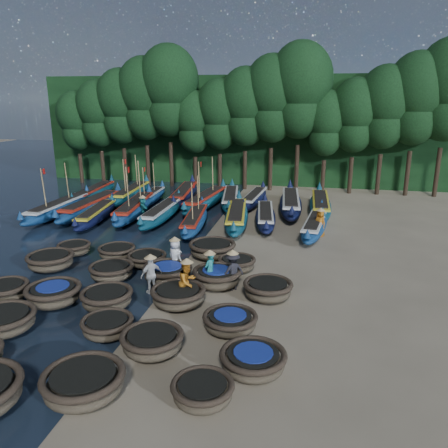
% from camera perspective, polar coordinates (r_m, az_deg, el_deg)
% --- Properties ---
extents(ground, '(120.00, 120.00, 0.00)m').
position_cam_1_polar(ground, '(21.13, -5.94, -6.07)').
color(ground, gray).
rests_on(ground, ground).
extents(foliage_wall, '(40.00, 3.00, 10.00)m').
position_cam_1_polar(foliage_wall, '(42.67, 3.39, 12.11)').
color(foliage_wall, black).
rests_on(foliage_wall, ground).
extents(coracle_3, '(2.73, 2.73, 0.80)m').
position_cam_1_polar(coracle_3, '(13.26, -17.85, -19.14)').
color(coracle_3, brown).
rests_on(coracle_3, ground).
extents(coracle_4, '(1.97, 1.97, 0.65)m').
position_cam_1_polar(coracle_4, '(12.56, -2.82, -20.96)').
color(coracle_4, brown).
rests_on(coracle_4, ground).
extents(coracle_6, '(2.26, 2.26, 0.76)m').
position_cam_1_polar(coracle_6, '(17.46, -26.87, -11.24)').
color(coracle_6, brown).
rests_on(coracle_6, ground).
extents(coracle_7, '(2.03, 2.03, 0.66)m').
position_cam_1_polar(coracle_7, '(15.98, -14.98, -12.72)').
color(coracle_7, brown).
rests_on(coracle_7, ground).
extents(coracle_8, '(2.06, 2.06, 0.74)m').
position_cam_1_polar(coracle_8, '(14.70, -9.36, -14.90)').
color(coracle_8, brown).
rests_on(coracle_8, ground).
extents(coracle_9, '(2.40, 2.40, 0.71)m').
position_cam_1_polar(coracle_9, '(13.66, 3.82, -17.37)').
color(coracle_9, brown).
rests_on(coracle_9, ground).
extents(coracle_10, '(1.91, 1.91, 0.76)m').
position_cam_1_polar(coracle_10, '(19.94, -26.70, -7.83)').
color(coracle_10, brown).
rests_on(coracle_10, ground).
extents(coracle_11, '(2.64, 2.64, 0.83)m').
position_cam_1_polar(coracle_11, '(18.77, -21.37, -8.50)').
color(coracle_11, brown).
rests_on(coracle_11, ground).
extents(coracle_12, '(2.05, 2.05, 0.77)m').
position_cam_1_polar(coracle_12, '(17.86, -15.06, -9.34)').
color(coracle_12, brown).
rests_on(coracle_12, ground).
extents(coracle_13, '(2.68, 2.68, 0.77)m').
position_cam_1_polar(coracle_13, '(17.55, -6.00, -9.28)').
color(coracle_13, brown).
rests_on(coracle_13, ground).
extents(coracle_14, '(2.30, 2.30, 0.65)m').
position_cam_1_polar(coracle_14, '(15.75, 0.81, -12.59)').
color(coracle_14, brown).
rests_on(coracle_14, ground).
extents(coracle_15, '(2.25, 2.25, 0.81)m').
position_cam_1_polar(coracle_15, '(22.55, -21.72, -4.47)').
color(coracle_15, brown).
rests_on(coracle_15, ground).
extents(coracle_16, '(2.34, 2.34, 0.73)m').
position_cam_1_polar(coracle_16, '(20.52, -14.47, -5.96)').
color(coracle_16, brown).
rests_on(coracle_16, ground).
extents(coracle_17, '(2.34, 2.34, 0.78)m').
position_cam_1_polar(coracle_17, '(19.77, -7.38, -6.30)').
color(coracle_17, brown).
rests_on(coracle_17, ground).
extents(coracle_18, '(2.60, 2.60, 0.83)m').
position_cam_1_polar(coracle_18, '(19.08, -0.95, -6.92)').
color(coracle_18, brown).
rests_on(coracle_18, ground).
extents(coracle_19, '(2.14, 2.14, 0.77)m').
position_cam_1_polar(coracle_19, '(18.10, 5.75, -8.47)').
color(coracle_19, brown).
rests_on(coracle_19, ground).
extents(coracle_20, '(1.74, 1.74, 0.66)m').
position_cam_1_polar(coracle_20, '(24.21, -18.98, -3.02)').
color(coracle_20, brown).
rests_on(coracle_20, ground).
extents(coracle_21, '(1.94, 1.94, 0.67)m').
position_cam_1_polar(coracle_21, '(23.06, -13.82, -3.52)').
color(coracle_21, brown).
rests_on(coracle_21, ground).
extents(coracle_22, '(2.12, 2.12, 0.66)m').
position_cam_1_polar(coracle_22, '(21.75, -10.01, -4.51)').
color(coracle_22, brown).
rests_on(coracle_22, ground).
extents(coracle_23, '(2.80, 2.80, 0.82)m').
position_cam_1_polar(coracle_23, '(22.56, -1.54, -3.25)').
color(coracle_23, brown).
rests_on(coracle_23, ground).
extents(coracle_24, '(2.15, 2.15, 0.68)m').
position_cam_1_polar(coracle_24, '(20.83, 1.68, -5.17)').
color(coracle_24, brown).
rests_on(coracle_24, ground).
extents(long_boat_0, '(1.58, 8.45, 3.59)m').
position_cam_1_polar(long_boat_0, '(32.50, -20.82, 1.92)').
color(long_boat_0, navy).
rests_on(long_boat_0, ground).
extents(long_boat_1, '(1.83, 8.90, 1.57)m').
position_cam_1_polar(long_boat_1, '(32.32, -16.97, 2.25)').
color(long_boat_1, navy).
rests_on(long_boat_1, ground).
extents(long_boat_2, '(2.25, 7.40, 1.31)m').
position_cam_1_polar(long_boat_2, '(30.31, -16.35, 1.22)').
color(long_boat_2, '#0F1538').
rests_on(long_boat_2, ground).
extents(long_boat_3, '(2.50, 8.72, 3.73)m').
position_cam_1_polar(long_boat_3, '(30.99, -11.64, 2.04)').
color(long_boat_3, navy).
rests_on(long_boat_3, ground).
extents(long_boat_4, '(1.43, 8.02, 1.41)m').
position_cam_1_polar(long_boat_4, '(29.70, -8.08, 1.50)').
color(long_boat_4, '#0E3E52').
rests_on(long_boat_4, ground).
extents(long_boat_5, '(2.13, 7.47, 3.19)m').
position_cam_1_polar(long_boat_5, '(27.69, -3.86, 0.48)').
color(long_boat_5, navy).
rests_on(long_boat_5, ground).
extents(long_boat_6, '(2.55, 8.49, 1.51)m').
position_cam_1_polar(long_boat_6, '(28.35, 1.65, 1.03)').
color(long_boat_6, '#0E3E52').
rests_on(long_boat_6, ground).
extents(long_boat_7, '(2.17, 7.45, 1.32)m').
position_cam_1_polar(long_boat_7, '(28.72, 5.42, 1.01)').
color(long_boat_7, '#0F1538').
rests_on(long_boat_7, ground).
extents(long_boat_8, '(2.18, 7.53, 1.33)m').
position_cam_1_polar(long_boat_8, '(27.23, 11.80, -0.09)').
color(long_boat_8, navy).
rests_on(long_boat_8, ground).
extents(long_boat_9, '(1.99, 8.18, 1.44)m').
position_cam_1_polar(long_boat_9, '(37.18, -16.57, 3.96)').
color(long_boat_9, '#0E3E52').
rests_on(long_boat_9, ground).
extents(long_boat_10, '(1.87, 8.29, 3.52)m').
position_cam_1_polar(long_boat_10, '(36.12, -12.02, 3.95)').
color(long_boat_10, '#0E3E52').
rests_on(long_boat_10, ground).
extents(long_boat_11, '(1.52, 7.28, 3.09)m').
position_cam_1_polar(long_boat_11, '(34.45, -9.74, 3.37)').
color(long_boat_11, navy).
rests_on(long_boat_11, ground).
extents(long_boat_12, '(2.41, 8.62, 1.53)m').
position_cam_1_polar(long_boat_12, '(34.95, -5.23, 3.87)').
color(long_boat_12, '#0F1538').
rests_on(long_boat_12, ground).
extents(long_boat_13, '(2.51, 8.65, 3.70)m').
position_cam_1_polar(long_boat_13, '(32.86, -2.39, 3.15)').
color(long_boat_13, '#0E3E52').
rests_on(long_boat_13, ground).
extents(long_boat_14, '(2.60, 8.06, 1.43)m').
position_cam_1_polar(long_boat_14, '(33.50, 0.86, 3.34)').
color(long_boat_14, '#0E3E52').
rests_on(long_boat_14, ground).
extents(long_boat_15, '(1.87, 7.38, 1.30)m').
position_cam_1_polar(long_boat_15, '(33.82, 3.96, 3.34)').
color(long_boat_15, '#0F1538').
rests_on(long_boat_15, ground).
extents(long_boat_16, '(2.18, 9.11, 1.61)m').
position_cam_1_polar(long_boat_16, '(32.08, 8.69, 2.70)').
color(long_boat_16, '#0F1538').
rests_on(long_boat_16, ground).
extents(long_boat_17, '(1.64, 8.69, 1.53)m').
position_cam_1_polar(long_boat_17, '(32.05, 12.47, 2.44)').
color(long_boat_17, '#0E3E52').
rests_on(long_boat_17, ground).
extents(fisherman_0, '(1.02, 0.94, 1.95)m').
position_cam_1_polar(fisherman_0, '(20.39, -6.40, -4.12)').
color(fisherman_0, silver).
rests_on(fisherman_0, ground).
extents(fisherman_1, '(0.62, 0.73, 1.88)m').
position_cam_1_polar(fisherman_1, '(18.74, -1.87, -5.84)').
color(fisherman_1, '#1A6E6F').
rests_on(fisherman_1, ground).
extents(fisherman_2, '(0.98, 1.08, 2.01)m').
position_cam_1_polar(fisherman_2, '(17.55, -4.82, -7.43)').
color(fisherman_2, '#AE6517').
rests_on(fisherman_2, ground).
extents(fisherman_3, '(1.25, 1.22, 1.91)m').
position_cam_1_polar(fisherman_3, '(18.70, 1.12, -6.04)').
color(fisherman_3, black).
rests_on(fisherman_3, ground).
extents(fisherman_4, '(0.95, 0.99, 1.85)m').
position_cam_1_polar(fisherman_4, '(18.62, -9.49, -6.38)').
color(fisherman_4, silver).
rests_on(fisherman_4, ground).
extents(fisherman_5, '(1.11, 1.47, 1.74)m').
position_cam_1_polar(fisherman_5, '(30.23, -10.54, 2.18)').
color(fisherman_5, '#1A6E6F').
rests_on(fisherman_5, ground).
extents(fisherman_6, '(0.95, 0.92, 1.84)m').
position_cam_1_polar(fisherman_6, '(26.52, 12.45, 0.27)').
color(fisherman_6, '#AE6517').
rests_on(fisherman_6, ground).
extents(tree_0, '(3.68, 3.68, 8.68)m').
position_cam_1_polar(tree_0, '(44.50, -18.69, 12.74)').
color(tree_0, black).
rests_on(tree_0, ground).
extents(tree_1, '(4.09, 4.09, 9.65)m').
position_cam_1_polar(tree_1, '(43.39, -16.05, 13.78)').
color(tree_1, black).
rests_on(tree_1, ground).
extents(tree_2, '(4.51, 4.51, 10.63)m').
position_cam_1_polar(tree_2, '(42.38, -13.26, 14.85)').
color(tree_2, black).
rests_on(tree_2, ground).
extents(tree_3, '(4.92, 4.92, 11.60)m').
position_cam_1_polar(tree_3, '(41.49, -10.32, 15.92)').
color(tree_3, black).
rests_on(tree_3, ground).
extents(tree_4, '(5.34, 5.34, 12.58)m').
position_cam_1_polar(tree_4, '(40.71, -7.21, 17.00)').
color(tree_4, black).
rests_on(tree_4, ground).
extents(tree_5, '(3.68, 3.68, 8.68)m').
position_cam_1_polar(tree_5, '(40.09, -3.87, 13.24)').
color(tree_5, black).
rests_on(tree_5, ground).
extents(tree_6, '(4.09, 4.09, 9.65)m').
position_cam_1_polar(tree_6, '(39.53, -0.57, 14.22)').
color(tree_6, black).
rests_on(tree_6, ground).
extents(tree_7, '(4.51, 4.51, 10.63)m').
position_cam_1_polar(tree_7, '(39.10, 2.85, 15.17)').
color(tree_7, black).
rests_on(tree_7, ground).
extents(tree_8, '(4.92, 4.92, 11.60)m').
position_cam_1_polar(tree_8, '(38.81, 6.36, 16.08)').
color(tree_8, black).
rests_on(tree_8, ground).
extents(tree_9, '(5.34, 5.34, 12.58)m').
position_cam_1_polar(tree_9, '(38.68, 9.94, 16.95)').
color(tree_9, black).
rests_on(tree_9, ground).
extents(tree_10, '(3.68, 3.68, 8.68)m').
position_cam_1_polar(tree_10, '(38.71, 13.23, 12.76)').
color(tree_10, black).
rests_on(tree_10, ground).
extents(tree_11, '(4.09, 4.09, 9.65)m').
position_cam_1_polar(tree_11, '(38.81, 16.78, 13.52)').
color(tree_11, black).
rests_on(tree_11, ground).
extents(tree_12, '(4.51, 4.51, 10.63)m').
position_cam_1_polar(tree_12, '(39.06, 20.32, 14.23)').
color(tree_12, black).
rests_on(tree_12, ground).
extents(tree_13, '(4.92, 4.92, 11.60)m').
position_cam_1_polar(tree_13, '(39.45, 23.82, 14.87)').
color(tree_13, black).
rests_on(tree_13, ground).
extents(tree_14, '(5.34, 5.34, 12.58)m').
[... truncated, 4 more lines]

